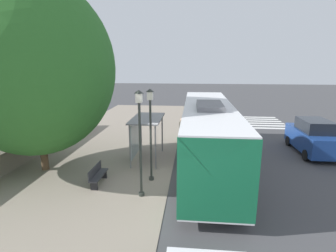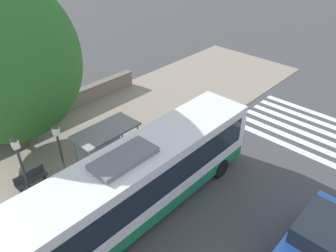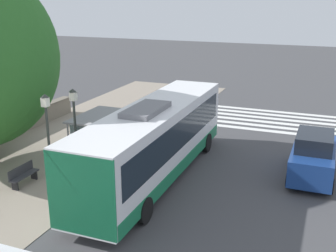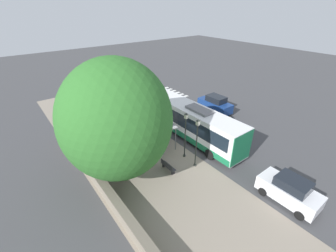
{
  "view_description": "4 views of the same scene",
  "coord_description": "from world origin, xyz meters",
  "px_view_note": "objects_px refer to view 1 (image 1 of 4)",
  "views": [
    {
      "loc": [
        1.0,
        -11.84,
        5.5
      ],
      "look_at": [
        -0.46,
        3.26,
        1.83
      ],
      "focal_mm": 28.0,
      "sensor_mm": 36.0,
      "label": 1
    },
    {
      "loc": [
        9.75,
        -5.16,
        11.33
      ],
      "look_at": [
        0.21,
        5.04,
        2.27
      ],
      "focal_mm": 35.0,
      "sensor_mm": 36.0,
      "label": 2
    },
    {
      "loc": [
        8.84,
        -14.44,
        7.99
      ],
      "look_at": [
        1.15,
        4.98,
        1.5
      ],
      "focal_mm": 45.0,
      "sensor_mm": 36.0,
      "label": 3
    },
    {
      "loc": [
        -12.17,
        -12.52,
        12.33
      ],
      "look_at": [
        -0.29,
        2.93,
        1.53
      ],
      "focal_mm": 24.0,
      "sensor_mm": 36.0,
      "label": 4
    }
  ],
  "objects_px": {
    "street_lamp_near": "(140,136)",
    "shade_tree": "(34,68)",
    "bus": "(208,133)",
    "bus_shelter": "(145,125)",
    "bench": "(98,175)",
    "street_lamp_far": "(151,128)",
    "parked_car_far_lane": "(313,137)",
    "pedestrian": "(181,127)"
  },
  "relations": [
    {
      "from": "street_lamp_near",
      "to": "shade_tree",
      "type": "relative_size",
      "value": 0.47
    },
    {
      "from": "bus",
      "to": "bus_shelter",
      "type": "distance_m",
      "value": 3.61
    },
    {
      "from": "bench",
      "to": "street_lamp_far",
      "type": "relative_size",
      "value": 0.36
    },
    {
      "from": "street_lamp_near",
      "to": "shade_tree",
      "type": "xyz_separation_m",
      "value": [
        -5.59,
        2.28,
        2.6
      ]
    },
    {
      "from": "bench",
      "to": "bus",
      "type": "bearing_deg",
      "value": 28.11
    },
    {
      "from": "bench",
      "to": "street_lamp_far",
      "type": "height_order",
      "value": "street_lamp_far"
    },
    {
      "from": "bus",
      "to": "parked_car_far_lane",
      "type": "distance_m",
      "value": 7.21
    },
    {
      "from": "bus_shelter",
      "to": "street_lamp_near",
      "type": "relative_size",
      "value": 0.72
    },
    {
      "from": "bus_shelter",
      "to": "pedestrian",
      "type": "distance_m",
      "value": 4.72
    },
    {
      "from": "bus_shelter",
      "to": "bench",
      "type": "bearing_deg",
      "value": -114.72
    },
    {
      "from": "bus_shelter",
      "to": "street_lamp_far",
      "type": "height_order",
      "value": "street_lamp_far"
    },
    {
      "from": "pedestrian",
      "to": "street_lamp_near",
      "type": "bearing_deg",
      "value": -98.61
    },
    {
      "from": "street_lamp_far",
      "to": "pedestrian",
      "type": "bearing_deg",
      "value": 80.88
    },
    {
      "from": "bus",
      "to": "street_lamp_near",
      "type": "relative_size",
      "value": 2.69
    },
    {
      "from": "bus",
      "to": "bench",
      "type": "bearing_deg",
      "value": -151.89
    },
    {
      "from": "street_lamp_near",
      "to": "shade_tree",
      "type": "height_order",
      "value": "shade_tree"
    },
    {
      "from": "shade_tree",
      "to": "parked_car_far_lane",
      "type": "distance_m",
      "value": 16.21
    },
    {
      "from": "bus",
      "to": "street_lamp_near",
      "type": "bearing_deg",
      "value": -128.59
    },
    {
      "from": "bus",
      "to": "shade_tree",
      "type": "relative_size",
      "value": 1.27
    },
    {
      "from": "shade_tree",
      "to": "street_lamp_far",
      "type": "bearing_deg",
      "value": -7.01
    },
    {
      "from": "street_lamp_near",
      "to": "street_lamp_far",
      "type": "bearing_deg",
      "value": 83.63
    },
    {
      "from": "pedestrian",
      "to": "shade_tree",
      "type": "xyz_separation_m",
      "value": [
        -6.88,
        -6.24,
        4.33
      ]
    },
    {
      "from": "pedestrian",
      "to": "bus",
      "type": "bearing_deg",
      "value": -71.81
    },
    {
      "from": "bus_shelter",
      "to": "street_lamp_far",
      "type": "relative_size",
      "value": 0.74
    },
    {
      "from": "bench",
      "to": "parked_car_far_lane",
      "type": "bearing_deg",
      "value": 25.14
    },
    {
      "from": "street_lamp_near",
      "to": "parked_car_far_lane",
      "type": "xyz_separation_m",
      "value": [
        9.5,
        6.4,
        -1.62
      ]
    },
    {
      "from": "bench",
      "to": "shade_tree",
      "type": "xyz_separation_m",
      "value": [
        -3.37,
        1.39,
        4.78
      ]
    },
    {
      "from": "street_lamp_far",
      "to": "shade_tree",
      "type": "relative_size",
      "value": 0.46
    },
    {
      "from": "shade_tree",
      "to": "bus_shelter",
      "type": "bearing_deg",
      "value": 22.69
    },
    {
      "from": "pedestrian",
      "to": "shade_tree",
      "type": "height_order",
      "value": "shade_tree"
    },
    {
      "from": "street_lamp_far",
      "to": "shade_tree",
      "type": "bearing_deg",
      "value": 172.99
    },
    {
      "from": "street_lamp_near",
      "to": "shade_tree",
      "type": "distance_m",
      "value": 6.58
    },
    {
      "from": "bus",
      "to": "shade_tree",
      "type": "xyz_separation_m",
      "value": [
        -8.49,
        -1.35,
        3.39
      ]
    },
    {
      "from": "bench",
      "to": "street_lamp_near",
      "type": "bearing_deg",
      "value": -21.85
    },
    {
      "from": "pedestrian",
      "to": "bus_shelter",
      "type": "bearing_deg",
      "value": -114.8
    },
    {
      "from": "bus_shelter",
      "to": "shade_tree",
      "type": "bearing_deg",
      "value": -157.31
    },
    {
      "from": "parked_car_far_lane",
      "to": "street_lamp_far",
      "type": "bearing_deg",
      "value": -152.64
    },
    {
      "from": "bus_shelter",
      "to": "parked_car_far_lane",
      "type": "distance_m",
      "value": 10.39
    },
    {
      "from": "pedestrian",
      "to": "parked_car_far_lane",
      "type": "distance_m",
      "value": 8.48
    },
    {
      "from": "bench",
      "to": "shade_tree",
      "type": "height_order",
      "value": "shade_tree"
    },
    {
      "from": "street_lamp_far",
      "to": "street_lamp_near",
      "type": "bearing_deg",
      "value": -96.37
    },
    {
      "from": "bus",
      "to": "street_lamp_far",
      "type": "bearing_deg",
      "value": -142.89
    }
  ]
}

